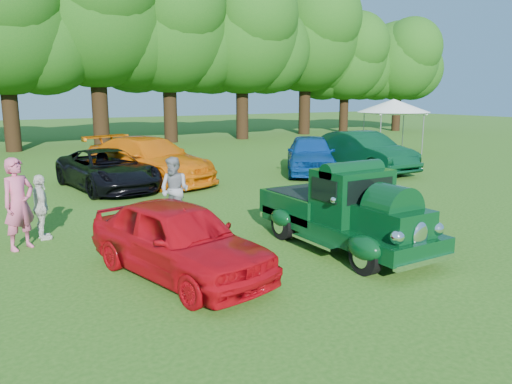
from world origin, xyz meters
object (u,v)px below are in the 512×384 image
red_convertible (179,239)px  back_car_green (363,152)px  back_car_black (107,170)px  spectator_white (41,207)px  back_car_blue (310,154)px  spectator_pink (19,204)px  hero_pickup (344,213)px  back_car_orange (149,160)px  canopy_tent (394,106)px  spectator_grey (175,190)px

red_convertible → back_car_green: bearing=20.0°
back_car_black → spectator_white: bearing=-124.9°
back_car_blue → spectator_pink: size_ratio=2.38×
hero_pickup → back_car_blue: bearing=56.6°
red_convertible → back_car_black: red_convertible is taller
back_car_black → back_car_green: size_ratio=0.98×
back_car_black → back_car_orange: (1.68, 0.56, 0.15)m
red_convertible → back_car_orange: back_car_orange is taller
back_car_black → hero_pickup: bearing=-81.0°
hero_pickup → back_car_blue: hero_pickup is taller
hero_pickup → back_car_black: size_ratio=0.90×
spectator_white → canopy_tent: canopy_tent is taller
red_convertible → spectator_pink: spectator_pink is taller
red_convertible → canopy_tent: canopy_tent is taller
back_car_green → spectator_pink: size_ratio=2.58×
canopy_tent → red_convertible: bearing=-146.4°
back_car_black → back_car_green: bearing=-14.9°
back_car_green → back_car_orange: bearing=167.3°
red_convertible → back_car_black: 9.00m
spectator_pink → spectator_white: bearing=17.2°
back_car_black → back_car_blue: (7.96, -0.88, 0.11)m
spectator_pink → spectator_grey: bearing=-23.0°
hero_pickup → spectator_pink: size_ratio=2.25×
hero_pickup → red_convertible: bearing=176.2°
hero_pickup → back_car_black: (-2.49, 9.17, -0.06)m
back_car_black → spectator_white: spectator_white is taller
back_car_green → spectator_grey: size_ratio=3.00×
back_car_green → spectator_white: 13.54m
back_car_orange → back_car_blue: (6.28, -1.44, -0.04)m
spectator_white → canopy_tent: (19.15, 7.88, 1.79)m
back_car_green → canopy_tent: (6.11, 4.22, 1.70)m
spectator_white → spectator_pink: bearing=134.2°
red_convertible → canopy_tent: bearing=20.5°
back_car_black → spectator_pink: size_ratio=2.52×
back_car_orange → spectator_pink: spectator_pink is taller
hero_pickup → spectator_pink: (-5.85, 3.44, 0.23)m
back_car_blue → spectator_white: (-10.83, -4.35, -0.05)m
back_car_orange → canopy_tent: bearing=-11.7°
back_car_orange → back_car_green: (8.49, -2.12, -0.00)m
spectator_grey → back_car_green: bearing=76.9°
back_car_blue → canopy_tent: canopy_tent is taller
spectator_grey → spectator_white: size_ratio=1.13×
red_convertible → back_car_blue: 12.16m
back_car_black → spectator_pink: 6.65m
spectator_pink → spectator_white: 0.74m
hero_pickup → back_car_orange: bearing=94.7°
back_car_orange → spectator_white: bearing=-148.0°
spectator_white → back_car_blue: bearing=-70.1°
back_car_orange → canopy_tent: size_ratio=1.12×
red_convertible → back_car_black: (1.14, 8.93, -0.01)m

